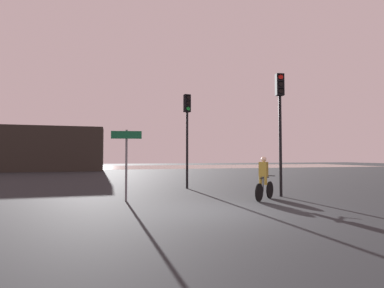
% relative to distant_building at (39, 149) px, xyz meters
% --- Properties ---
extents(ground_plane, '(120.00, 120.00, 0.00)m').
position_rel_distant_building_xyz_m(ground_plane, '(10.65, -27.63, -2.43)').
color(ground_plane, black).
extents(water_strip, '(80.00, 16.00, 0.01)m').
position_rel_distant_building_xyz_m(water_strip, '(10.65, 10.00, -2.43)').
color(water_strip, '#9E937F').
rests_on(water_strip, ground).
extents(distant_building, '(13.51, 4.00, 4.87)m').
position_rel_distant_building_xyz_m(distant_building, '(0.00, 0.00, 0.00)').
color(distant_building, '#2D2823').
rests_on(distant_building, ground).
extents(traffic_light_center, '(0.36, 0.38, 4.79)m').
position_rel_distant_building_xyz_m(traffic_light_center, '(11.27, -21.28, 0.88)').
color(traffic_light_center, black).
rests_on(traffic_light_center, ground).
extents(traffic_light_near_right, '(0.36, 0.37, 5.03)m').
position_rel_distant_building_xyz_m(traffic_light_near_right, '(14.19, -25.21, 1.03)').
color(traffic_light_near_right, black).
rests_on(traffic_light_near_right, ground).
extents(direction_sign_post, '(1.09, 0.22, 2.60)m').
position_rel_distant_building_xyz_m(direction_sign_post, '(8.05, -24.86, -0.74)').
color(direction_sign_post, slate).
rests_on(direction_sign_post, ground).
extents(cyclist, '(1.35, 1.11, 1.62)m').
position_rel_distant_building_xyz_m(cyclist, '(13.00, -25.97, -1.61)').
color(cyclist, black).
rests_on(cyclist, ground).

